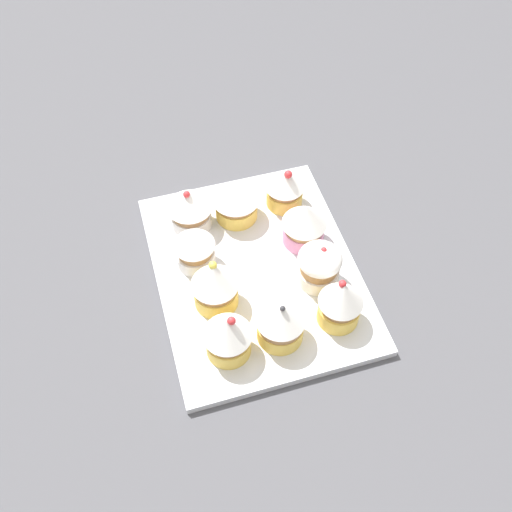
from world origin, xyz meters
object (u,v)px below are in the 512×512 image
Objects in this scene: cupcake_9 at (190,207)px; baking_tray at (256,272)px; cupcake_3 at (285,187)px; cupcake_8 at (194,247)px; cupcake_1 at (319,265)px; cupcake_5 at (236,199)px; cupcake_6 at (228,335)px; cupcake_0 at (341,302)px; cupcake_4 at (280,321)px; cupcake_2 at (304,223)px; cupcake_7 at (215,284)px.

baking_tray is at bearing -147.40° from cupcake_9.
cupcake_3 is 1.02× the size of cupcake_8.
cupcake_1 is 15.58cm from cupcake_5.
cupcake_6 reaches higher than cupcake_1.
cupcake_6 is at bearing 91.82° from cupcake_0.
cupcake_6 reaches higher than cupcake_4.
cupcake_4 reaches higher than baking_tray.
cupcake_1 is 0.94× the size of cupcake_3.
cupcake_9 is (6.77, -0.90, 0.06)cm from cupcake_8.
cupcake_6 is at bearing 115.87° from cupcake_1.
cupcake_8 is at bearing 3.46° from cupcake_6.
cupcake_2 reaches higher than cupcake_1.
cupcake_1 is 19.73cm from cupcake_9.
cupcake_4 is at bearing -89.12° from cupcake_6.
cupcake_3 is at bearing -44.85° from cupcake_7.
cupcake_4 is 9.41cm from cupcake_7.
cupcake_8 is at bearing 63.87° from cupcake_1.
baking_tray is 13.23cm from cupcake_3.
cupcake_2 reaches higher than cupcake_5.
cupcake_0 is at bearing -131.75° from cupcake_8.
cupcake_0 is at bearing -176.37° from cupcake_1.
cupcake_3 is (14.10, 0.04, 0.22)cm from cupcake_1.
cupcake_7 is (-3.41, 6.31, 4.56)cm from baking_tray.
cupcake_7 reaches higher than cupcake_4.
cupcake_7 is at bearing 88.27° from cupcake_1.
cupcake_1 is 14.10cm from cupcake_3.
cupcake_4 is at bearing 150.00° from cupcake_2.
cupcake_3 is at bearing -33.65° from cupcake_6.
baking_tray is 5.00× the size of cupcake_8.
cupcake_2 is 15.92cm from cupcake_9.
cupcake_9 is (10.20, 6.52, 4.11)cm from baking_tray.
cupcake_9 is at bearing 17.27° from cupcake_4.
baking_tray is 12.78cm from cupcake_9.
cupcake_8 is (-6.47, 7.38, -0.06)cm from cupcake_5.
cupcake_7 is (0.41, 13.66, 0.80)cm from cupcake_1.
cupcake_8 is at bearing 88.42° from cupcake_2.
cupcake_4 reaches higher than cupcake_1.
cupcake_4 is 0.97× the size of cupcake_6.
cupcake_8 is at bearing 65.20° from baking_tray.
cupcake_0 is 7.86cm from cupcake_4.
cupcake_7 reaches higher than cupcake_8.
cupcake_5 is 0.84× the size of cupcake_7.
baking_tray is 9.10cm from cupcake_1.
cupcake_2 reaches higher than cupcake_9.
cupcake_6 is (-10.57, 6.57, 4.33)cm from baking_tray.
cupcake_0 reaches higher than cupcake_4.
cupcake_9 is (20.77, -0.05, -0.22)cm from cupcake_6.
cupcake_1 is (6.30, 0.40, -0.65)cm from cupcake_0.
cupcake_2 is 0.97× the size of cupcake_4.
cupcake_9 is at bearing 90.36° from cupcake_3.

